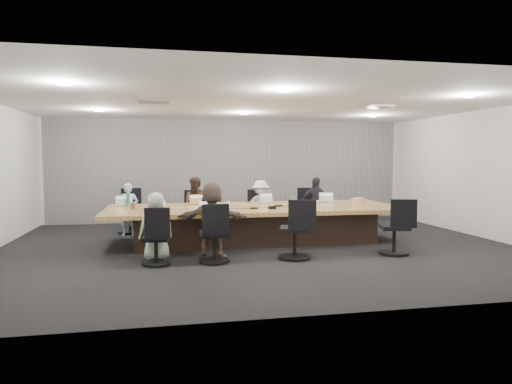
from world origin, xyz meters
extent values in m
cube|color=black|center=(0.00, 0.00, 0.00)|extent=(10.00, 8.00, 0.00)
cube|color=white|center=(0.00, 0.00, 2.80)|extent=(10.00, 8.00, 0.00)
cube|color=silver|center=(0.00, 4.00, 1.40)|extent=(10.00, 0.00, 2.80)
cube|color=silver|center=(0.00, -4.00, 1.40)|extent=(10.00, 0.00, 2.80)
cube|color=silver|center=(5.00, 0.00, 1.40)|extent=(0.00, 8.00, 2.80)
cube|color=gray|center=(0.00, 3.92, 1.40)|extent=(9.80, 0.04, 2.80)
cube|color=#322119|center=(0.00, 0.50, 0.33)|extent=(4.80, 1.40, 0.66)
cube|color=#B07D40|center=(0.00, 0.50, 0.70)|extent=(6.00, 2.20, 0.08)
imported|color=#A4C5E8|center=(-2.63, 1.85, 0.59)|extent=(0.47, 0.34, 1.18)
cube|color=#B2B2B7|center=(-2.63, 1.30, 0.75)|extent=(0.39, 0.31, 0.02)
imported|color=#36261D|center=(-1.11, 1.85, 0.65)|extent=(0.71, 0.60, 1.31)
cube|color=#8C6647|center=(-1.11, 1.30, 0.75)|extent=(0.38, 0.30, 0.02)
imported|color=#BBBBBB|center=(0.40, 1.85, 0.61)|extent=(0.82, 0.52, 1.22)
cube|color=#B2B2B7|center=(0.40, 1.30, 0.75)|extent=(0.32, 0.24, 0.02)
imported|color=black|center=(1.76, 1.85, 0.64)|extent=(0.76, 0.35, 1.28)
cube|color=#B2B2B7|center=(1.76, 1.30, 0.75)|extent=(0.35, 0.26, 0.02)
imported|color=#98A997|center=(-1.98, -0.85, 0.58)|extent=(0.64, 0.49, 1.17)
cube|color=#8C6647|center=(-1.98, -0.30, 0.75)|extent=(0.33, 0.25, 0.02)
imported|color=brown|center=(-1.03, -0.85, 0.66)|extent=(1.29, 0.65, 1.33)
cube|color=#B2B2B7|center=(-1.03, -0.30, 0.75)|extent=(0.36, 0.26, 0.02)
cylinder|color=#3B7947|center=(-2.57, 1.07, 0.88)|extent=(0.10, 0.10, 0.27)
cylinder|color=#3B7947|center=(0.67, 0.09, 0.86)|extent=(0.08, 0.08, 0.25)
cylinder|color=silver|center=(-1.04, 0.41, 0.84)|extent=(0.06, 0.06, 0.20)
cylinder|color=white|center=(-0.52, 0.79, 0.79)|extent=(0.10, 0.10, 0.10)
cylinder|color=white|center=(1.35, 0.53, 0.79)|extent=(0.10, 0.10, 0.10)
cylinder|color=brown|center=(-2.44, 0.52, 0.80)|extent=(0.10, 0.10, 0.11)
cube|color=black|center=(-0.10, 0.11, 0.75)|extent=(0.14, 0.10, 0.03)
cube|color=black|center=(0.49, 0.46, 0.75)|extent=(0.17, 0.14, 0.03)
cube|color=black|center=(0.24, -0.02, 0.77)|extent=(0.15, 0.06, 0.06)
cube|color=#C1A790|center=(2.26, 0.46, 0.81)|extent=(0.32, 0.29, 0.15)
cube|color=orange|center=(2.17, 0.36, 0.76)|extent=(0.20, 0.19, 0.04)
camera|label=1|loc=(-1.82, -8.68, 1.72)|focal=32.00mm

